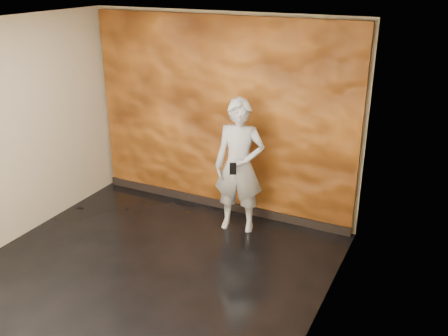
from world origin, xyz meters
TOP-DOWN VIEW (x-y plane):
  - room at (0.00, 0.00)m, footprint 4.02×4.02m
  - feature_wall at (0.00, 1.96)m, footprint 3.90×0.06m
  - baseboard at (0.00, 1.92)m, footprint 3.90×0.04m
  - man at (0.51, 1.49)m, footprint 0.73×0.56m
  - phone at (0.54, 1.23)m, footprint 0.09×0.05m

SIDE VIEW (x-z plane):
  - baseboard at x=0.00m, z-range 0.00..0.12m
  - man at x=0.51m, z-range 0.00..1.81m
  - phone at x=0.54m, z-range 0.89..1.05m
  - feature_wall at x=0.00m, z-range 0.00..2.75m
  - room at x=0.00m, z-range -0.01..2.81m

